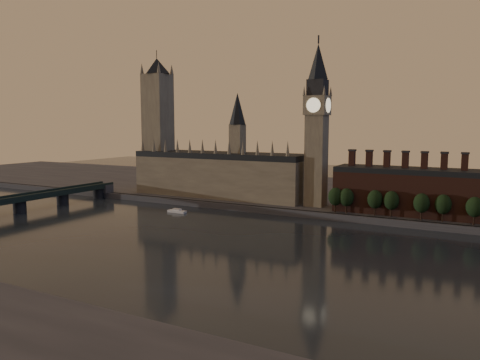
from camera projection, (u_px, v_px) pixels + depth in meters
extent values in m
plane|color=black|center=(213.00, 250.00, 210.73)|extent=(900.00, 900.00, 0.00)
cube|color=#4E4E53|center=(289.00, 212.00, 289.16)|extent=(900.00, 4.00, 4.00)
cube|color=#4E4E53|center=(333.00, 193.00, 367.83)|extent=(900.00, 180.00, 4.00)
cube|color=gray|center=(219.00, 177.00, 339.69)|extent=(130.00, 30.00, 28.00)
cube|color=black|center=(219.00, 155.00, 337.77)|extent=(130.00, 30.00, 4.00)
cube|color=gray|center=(237.00, 142.00, 329.51)|extent=(9.00, 9.00, 24.00)
cone|color=black|center=(237.00, 109.00, 326.75)|extent=(12.00, 12.00, 22.00)
cone|color=gray|center=(143.00, 145.00, 352.46)|extent=(2.60, 2.60, 10.00)
cone|color=gray|center=(154.00, 145.00, 347.41)|extent=(2.60, 2.60, 10.00)
cone|color=gray|center=(165.00, 145.00, 342.37)|extent=(2.60, 2.60, 10.00)
cone|color=gray|center=(177.00, 145.00, 337.32)|extent=(2.60, 2.60, 10.00)
cone|color=gray|center=(190.00, 146.00, 332.27)|extent=(2.60, 2.60, 10.00)
cone|color=gray|center=(202.00, 146.00, 327.22)|extent=(2.60, 2.60, 10.00)
cone|color=gray|center=(216.00, 146.00, 322.17)|extent=(2.60, 2.60, 10.00)
cone|color=gray|center=(229.00, 147.00, 317.12)|extent=(2.60, 2.60, 10.00)
cone|color=gray|center=(243.00, 147.00, 312.07)|extent=(2.60, 2.60, 10.00)
cone|color=gray|center=(257.00, 148.00, 307.02)|extent=(2.60, 2.60, 10.00)
cone|color=gray|center=(272.00, 148.00, 301.97)|extent=(2.60, 2.60, 10.00)
cone|color=gray|center=(288.00, 148.00, 296.92)|extent=(2.60, 2.60, 10.00)
cube|color=gray|center=(158.00, 134.00, 361.86)|extent=(18.00, 18.00, 90.00)
cone|color=black|center=(157.00, 66.00, 355.75)|extent=(24.00, 24.00, 12.00)
cylinder|color=#232326|center=(157.00, 58.00, 355.03)|extent=(0.50, 0.50, 12.00)
cone|color=gray|center=(142.00, 69.00, 352.76)|extent=(3.00, 3.00, 8.00)
cone|color=gray|center=(159.00, 67.00, 345.23)|extent=(3.00, 3.00, 8.00)
cone|color=gray|center=(155.00, 71.00, 366.74)|extent=(3.00, 3.00, 8.00)
cone|color=gray|center=(172.00, 70.00, 359.21)|extent=(3.00, 3.00, 8.00)
cube|color=gray|center=(316.00, 161.00, 298.22)|extent=(12.00, 12.00, 58.00)
cube|color=gray|center=(317.00, 106.00, 294.02)|extent=(14.00, 14.00, 12.00)
cube|color=#232326|center=(318.00, 88.00, 292.70)|extent=(11.00, 11.00, 10.00)
cone|color=black|center=(318.00, 62.00, 290.78)|extent=(13.00, 13.00, 22.00)
cylinder|color=#232326|center=(319.00, 39.00, 289.17)|extent=(1.00, 1.00, 5.00)
cylinder|color=beige|center=(313.00, 105.00, 287.73)|extent=(9.00, 0.50, 9.00)
cylinder|color=beige|center=(321.00, 106.00, 300.31)|extent=(9.00, 0.50, 9.00)
cylinder|color=beige|center=(306.00, 106.00, 297.41)|extent=(0.50, 9.00, 9.00)
cylinder|color=beige|center=(328.00, 105.00, 290.63)|extent=(0.50, 9.00, 9.00)
cone|color=gray|center=(304.00, 91.00, 290.32)|extent=(2.00, 2.00, 6.00)
cone|color=gray|center=(324.00, 90.00, 284.20)|extent=(2.00, 2.00, 6.00)
cone|color=gray|center=(311.00, 92.00, 301.68)|extent=(2.00, 2.00, 6.00)
cone|color=gray|center=(331.00, 91.00, 295.56)|extent=(2.00, 2.00, 6.00)
cube|color=#4B261C|center=(433.00, 195.00, 267.31)|extent=(110.00, 25.00, 24.00)
cube|color=black|center=(434.00, 172.00, 265.69)|extent=(110.00, 25.00, 3.00)
cube|color=#4B261C|center=(352.00, 158.00, 287.09)|extent=(3.50, 3.50, 9.00)
cube|color=#232326|center=(352.00, 150.00, 286.49)|extent=(4.20, 4.20, 1.00)
cube|color=#4B261C|center=(369.00, 159.00, 282.18)|extent=(3.50, 3.50, 9.00)
cube|color=#232326|center=(369.00, 151.00, 281.58)|extent=(4.20, 4.20, 1.00)
cube|color=#4B261C|center=(387.00, 160.00, 277.26)|extent=(3.50, 3.50, 9.00)
cube|color=#232326|center=(387.00, 151.00, 276.66)|extent=(4.20, 4.20, 1.00)
cube|color=#4B261C|center=(405.00, 160.00, 272.34)|extent=(3.50, 3.50, 9.00)
cube|color=#232326|center=(406.00, 152.00, 271.74)|extent=(4.20, 4.20, 1.00)
cube|color=#4B261C|center=(424.00, 161.00, 267.43)|extent=(3.50, 3.50, 9.00)
cube|color=#232326|center=(425.00, 152.00, 266.83)|extent=(4.20, 4.20, 1.00)
cube|color=#4B261C|center=(444.00, 162.00, 262.51)|extent=(3.50, 3.50, 9.00)
cube|color=#232326|center=(445.00, 153.00, 261.91)|extent=(4.20, 4.20, 1.00)
cube|color=#4B261C|center=(465.00, 162.00, 257.59)|extent=(3.50, 3.50, 9.00)
cube|color=#232326|center=(465.00, 153.00, 257.00)|extent=(4.20, 4.20, 1.00)
cylinder|color=black|center=(335.00, 207.00, 278.93)|extent=(0.80, 0.80, 6.00)
ellipsoid|color=black|center=(335.00, 197.00, 278.15)|extent=(8.60, 8.60, 10.75)
cylinder|color=black|center=(346.00, 208.00, 276.21)|extent=(0.80, 0.80, 6.00)
ellipsoid|color=black|center=(346.00, 197.00, 275.43)|extent=(8.60, 8.60, 10.75)
cylinder|color=black|center=(375.00, 210.00, 269.13)|extent=(0.80, 0.80, 6.00)
ellipsoid|color=black|center=(375.00, 199.00, 268.35)|extent=(8.60, 8.60, 10.75)
cylinder|color=black|center=(391.00, 212.00, 265.06)|extent=(0.80, 0.80, 6.00)
ellipsoid|color=black|center=(391.00, 200.00, 264.28)|extent=(8.60, 8.60, 10.75)
cylinder|color=black|center=(421.00, 215.00, 256.31)|extent=(0.80, 0.80, 6.00)
ellipsoid|color=black|center=(422.00, 203.00, 255.53)|extent=(8.60, 8.60, 10.75)
cylinder|color=black|center=(443.00, 216.00, 252.35)|extent=(0.80, 0.80, 6.00)
ellipsoid|color=black|center=(443.00, 204.00, 251.57)|extent=(8.60, 8.60, 10.75)
cylinder|color=black|center=(474.00, 219.00, 244.10)|extent=(0.80, 0.80, 6.00)
ellipsoid|color=black|center=(475.00, 207.00, 243.32)|extent=(8.60, 8.60, 10.75)
cube|color=#4E4E53|center=(103.00, 188.00, 361.52)|extent=(14.00, 8.00, 6.00)
cylinder|color=#232326|center=(20.00, 207.00, 298.08)|extent=(8.00, 8.00, 7.75)
cylinder|color=#232326|center=(63.00, 199.00, 327.80)|extent=(8.00, 8.00, 7.75)
cylinder|color=#232326|center=(98.00, 193.00, 357.52)|extent=(8.00, 8.00, 7.75)
cube|color=white|center=(177.00, 211.00, 299.37)|extent=(12.76, 3.90, 1.45)
cube|color=white|center=(177.00, 210.00, 299.22)|extent=(5.49, 2.84, 1.09)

